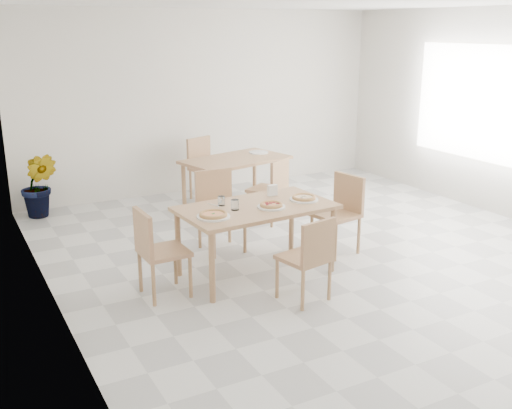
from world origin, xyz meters
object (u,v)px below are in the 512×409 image
tumbler_a (235,205)px  potted_plant (39,185)px  tumbler_b (221,201)px  napkin_holder (272,191)px  chair_west (155,247)px  plate_empty (259,152)px  main_table (256,213)px  plate_mushroom (304,199)px  plate_pepperoni (271,207)px  pizza_mushroom (304,197)px  pizza_margherita (213,214)px  plate_margherita (213,217)px  pizza_pepperoni (271,205)px  chair_back_n (204,163)px  second_table (236,164)px  chair_east (341,208)px  chair_south (310,254)px  chair_back_s (272,186)px  chair_north (218,204)px

tumbler_a → potted_plant: (-1.41, 3.18, -0.35)m
tumbler_a → tumbler_b: bearing=103.5°
tumbler_a → napkin_holder: bearing=23.7°
chair_west → plate_empty: bearing=-46.8°
main_table → tumbler_b: bearing=145.1°
plate_mushroom → plate_pepperoni: size_ratio=1.06×
pizza_mushroom → plate_mushroom: bearing=90.0°
pizza_margherita → plate_margherita: bearing=0.0°
plate_mushroom → pizza_pepperoni: 0.45m
chair_west → chair_back_n: bearing=-32.7°
chair_back_n → plate_pepperoni: bearing=-121.3°
main_table → plate_pepperoni: plate_pepperoni is taller
second_table → chair_back_n: 0.82m
plate_pepperoni → napkin_holder: (0.22, 0.36, 0.05)m
chair_west → pizza_margherita: size_ratio=2.96×
chair_east → pizza_mushroom: 0.71m
tumbler_a → plate_empty: size_ratio=0.38×
chair_south → potted_plant: potted_plant is taller
pizza_pepperoni → tumbler_b: size_ratio=3.03×
chair_back_n → plate_empty: (0.60, -0.62, 0.22)m
chair_south → plate_margherita: (-0.67, 0.70, 0.27)m
chair_south → chair_east: chair_east is taller
chair_south → plate_mushroom: chair_south is taller
chair_south → chair_west: (-1.23, 0.80, 0.03)m
chair_back_n → potted_plant: size_ratio=1.03×
plate_mushroom → potted_plant: (-2.21, 3.21, -0.31)m
main_table → chair_back_s: chair_back_s is taller
potted_plant → chair_south: bearing=-66.0°
plate_mushroom → tumbler_b: (-0.86, 0.24, 0.04)m
plate_mushroom → pizza_mushroom: 0.02m
plate_empty → chair_north: bearing=-132.2°
main_table → potted_plant: size_ratio=1.82×
chair_north → pizza_margherita: size_ratio=3.14×
plate_margherita → second_table: 2.73m
chair_west → plate_mushroom: bearing=-91.9°
chair_back_n → plate_margherita: bearing=-132.3°
plate_pepperoni → chair_back_s: (0.91, 1.56, -0.25)m
chair_south → plate_margherita: bearing=-57.6°
chair_back_s → pizza_pepperoni: bearing=29.5°
pizza_mushroom → napkin_holder: bearing=127.6°
plate_margherita → napkin_holder: bearing=23.4°
plate_empty → chair_back_s: bearing=-107.9°
chair_south → pizza_margherita: 1.01m
potted_plant → tumbler_b: bearing=-65.4°
plate_margherita → chair_back_s: bearing=45.2°
chair_east → plate_empty: bearing=166.2°
tumbler_b → chair_north: bearing=67.9°
pizza_margherita → pizza_pepperoni: (0.66, 0.02, 0.00)m
chair_east → chair_west: bearing=-96.2°
napkin_holder → chair_back_n: size_ratio=0.14×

